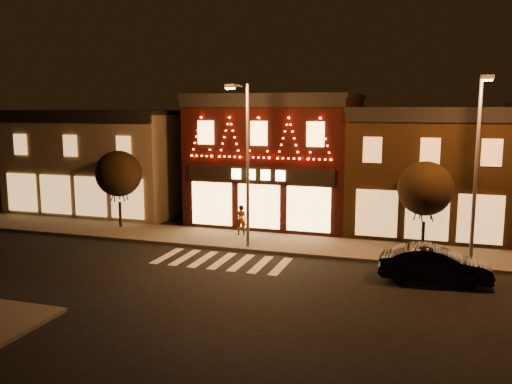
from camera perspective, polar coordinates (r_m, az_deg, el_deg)
The scene contains 11 objects.
ground at distance 23.32m, azimuth -7.28°, elevation -9.85°, with size 120.00×120.00×0.00m, color black.
sidewalk_far at distance 29.85m, azimuth 2.82°, elevation -5.45°, with size 44.00×4.00×0.15m, color #47423D.
building_left at distance 40.90m, azimuth -15.55°, elevation 3.24°, with size 12.20×8.28×7.30m.
building_pulp at distance 35.37m, azimuth 2.29°, elevation 3.54°, with size 10.20×8.34×8.30m.
building_right_a at distance 34.12m, azimuth 17.85°, elevation 2.24°, with size 9.20×8.28×7.50m.
streetlamp_mid at distance 27.94m, azimuth -1.14°, elevation 4.14°, with size 0.68×1.96×8.52m.
streetlamp_right at distance 26.83m, azimuth 22.40°, elevation 3.59°, with size 0.56×2.01×8.77m.
tree_left at distance 34.13m, azimuth -14.32°, elevation 1.89°, with size 2.83×2.83×4.74m.
tree_right at distance 28.72m, azimuth 17.46°, elevation 0.35°, with size 2.78×2.78×4.64m.
dark_sedan at distance 24.73m, azimuth 18.33°, elevation -7.27°, with size 1.64×4.70×1.55m, color black.
pedestrian at distance 31.32m, azimuth -1.61°, elevation -2.96°, with size 0.64×0.42×1.76m, color gray.
Camera 1 is at (9.54, -19.92, 7.47)m, focal length 37.84 mm.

